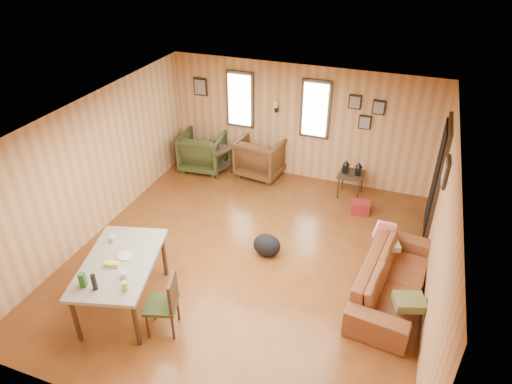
{
  "coord_description": "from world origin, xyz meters",
  "views": [
    {
      "loc": [
        2.15,
        -5.41,
        4.83
      ],
      "look_at": [
        0.0,
        0.4,
        1.05
      ],
      "focal_mm": 32.0,
      "sensor_mm": 36.0,
      "label": 1
    }
  ],
  "objects_px": {
    "sofa": "(394,274)",
    "dining_table": "(119,266)",
    "side_table": "(352,173)",
    "end_table": "(216,155)",
    "recliner_brown": "(262,155)",
    "recliner_green": "(203,149)"
  },
  "relations": [
    {
      "from": "recliner_green",
      "to": "side_table",
      "type": "xyz_separation_m",
      "value": [
        3.24,
        -0.04,
        0.07
      ]
    },
    {
      "from": "recliner_green",
      "to": "end_table",
      "type": "xyz_separation_m",
      "value": [
        0.35,
        -0.07,
        -0.05
      ]
    },
    {
      "from": "recliner_brown",
      "to": "side_table",
      "type": "height_order",
      "value": "recliner_brown"
    },
    {
      "from": "end_table",
      "to": "dining_table",
      "type": "bearing_deg",
      "value": -83.99
    },
    {
      "from": "recliner_brown",
      "to": "recliner_green",
      "type": "xyz_separation_m",
      "value": [
        -1.29,
        -0.18,
        -0.01
      ]
    },
    {
      "from": "sofa",
      "to": "recliner_brown",
      "type": "xyz_separation_m",
      "value": [
        -3.03,
        2.83,
        0.05
      ]
    },
    {
      "from": "sofa",
      "to": "end_table",
      "type": "bearing_deg",
      "value": 63.65
    },
    {
      "from": "end_table",
      "to": "side_table",
      "type": "relative_size",
      "value": 0.96
    },
    {
      "from": "side_table",
      "to": "end_table",
      "type": "bearing_deg",
      "value": -179.28
    },
    {
      "from": "recliner_brown",
      "to": "side_table",
      "type": "relative_size",
      "value": 1.22
    },
    {
      "from": "recliner_brown",
      "to": "recliner_green",
      "type": "relative_size",
      "value": 1.02
    },
    {
      "from": "recliner_green",
      "to": "dining_table",
      "type": "relative_size",
      "value": 0.52
    },
    {
      "from": "side_table",
      "to": "dining_table",
      "type": "height_order",
      "value": "dining_table"
    },
    {
      "from": "sofa",
      "to": "recliner_green",
      "type": "bearing_deg",
      "value": 65.11
    },
    {
      "from": "dining_table",
      "to": "recliner_green",
      "type": "bearing_deg",
      "value": 85.47
    },
    {
      "from": "recliner_brown",
      "to": "side_table",
      "type": "xyz_separation_m",
      "value": [
        1.95,
        -0.22,
        0.06
      ]
    },
    {
      "from": "recliner_green",
      "to": "dining_table",
      "type": "height_order",
      "value": "dining_table"
    },
    {
      "from": "sofa",
      "to": "side_table",
      "type": "xyz_separation_m",
      "value": [
        -1.08,
        2.61,
        0.1
      ]
    },
    {
      "from": "sofa",
      "to": "recliner_brown",
      "type": "height_order",
      "value": "recliner_brown"
    },
    {
      "from": "side_table",
      "to": "recliner_green",
      "type": "bearing_deg",
      "value": 179.35
    },
    {
      "from": "end_table",
      "to": "recliner_green",
      "type": "bearing_deg",
      "value": 168.23
    },
    {
      "from": "sofa",
      "to": "dining_table",
      "type": "xyz_separation_m",
      "value": [
        -3.54,
        -1.52,
        0.32
      ]
    }
  ]
}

